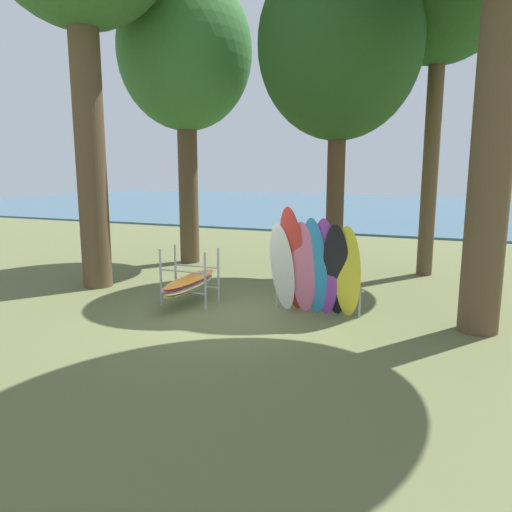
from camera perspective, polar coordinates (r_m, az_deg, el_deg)
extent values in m
plane|color=#60663D|center=(9.93, -3.56, -6.98)|extent=(80.00, 80.00, 0.00)
cube|color=#38607A|center=(39.98, 16.65, 5.61)|extent=(80.00, 36.00, 0.10)
cylinder|color=brown|center=(12.67, -19.16, 13.18)|extent=(0.72, 0.72, 7.42)
cylinder|color=brown|center=(9.44, 26.39, 12.94)|extent=(0.71, 0.71, 7.10)
cylinder|color=brown|center=(15.40, -8.05, 8.77)|extent=(0.61, 0.61, 5.16)
ellipsoid|color=#387033|center=(15.79, -8.42, 22.90)|extent=(4.04, 4.04, 4.64)
cylinder|color=#4C3823|center=(13.02, 9.41, 7.61)|extent=(0.47, 0.47, 4.75)
ellipsoid|color=#234C1E|center=(13.38, 9.90, 23.59)|extent=(4.15, 4.15, 4.77)
cylinder|color=brown|center=(14.21, 20.10, 11.40)|extent=(0.42, 0.42, 6.77)
ellipsoid|color=white|center=(9.83, 3.14, -1.46)|extent=(0.58, 0.60, 1.89)
ellipsoid|color=red|center=(9.74, 4.40, -0.52)|extent=(0.52, 0.78, 2.25)
ellipsoid|color=pink|center=(9.71, 5.65, -1.47)|extent=(0.54, 0.52, 1.95)
ellipsoid|color=#2D8ED1|center=(9.65, 6.93, -1.31)|extent=(0.55, 0.56, 2.03)
ellipsoid|color=purple|center=(9.61, 8.22, -1.40)|extent=(0.52, 0.50, 2.03)
ellipsoid|color=black|center=(9.58, 9.51, -1.77)|extent=(0.57, 0.68, 1.93)
ellipsoid|color=yellow|center=(9.55, 10.82, -1.95)|extent=(0.53, 0.50, 1.90)
cylinder|color=#9EA0A5|center=(10.33, 2.50, -4.72)|extent=(0.04, 0.04, 0.55)
cylinder|color=#9EA0A5|center=(9.86, 12.19, -5.66)|extent=(0.04, 0.04, 0.55)
cylinder|color=#9EA0A5|center=(9.99, 7.26, -3.67)|extent=(1.93, 0.07, 0.04)
cylinder|color=#9EA0A5|center=(10.67, -11.24, -2.48)|extent=(0.05, 0.05, 1.25)
cylinder|color=#9EA0A5|center=(10.11, -6.05, -3.05)|extent=(0.05, 0.05, 1.25)
cylinder|color=#9EA0A5|center=(11.16, -9.53, -1.87)|extent=(0.05, 0.05, 1.25)
cylinder|color=#9EA0A5|center=(10.63, -4.50, -2.37)|extent=(0.05, 0.05, 1.25)
cylinder|color=#9EA0A5|center=(10.44, -8.68, -4.23)|extent=(1.10, 0.04, 0.04)
cylinder|color=#9EA0A5|center=(10.34, -8.74, -1.81)|extent=(1.10, 0.04, 0.04)
cylinder|color=#9EA0A5|center=(10.94, -7.04, -3.52)|extent=(1.10, 0.04, 0.04)
cylinder|color=#9EA0A5|center=(10.85, -7.10, -1.21)|extent=(1.10, 0.04, 0.04)
ellipsoid|color=yellow|center=(10.69, -7.94, -3.61)|extent=(0.64, 2.13, 0.06)
ellipsoid|color=white|center=(10.66, -7.76, -3.32)|extent=(0.65, 2.13, 0.06)
ellipsoid|color=pink|center=(10.68, -8.12, -2.96)|extent=(0.61, 2.12, 0.06)
ellipsoid|color=orange|center=(10.63, -7.80, -2.69)|extent=(0.59, 2.12, 0.06)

